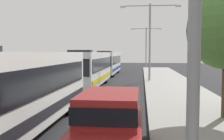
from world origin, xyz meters
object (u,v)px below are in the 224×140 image
(streetlamp_mid, at_px, (150,33))
(streetlamp_far, at_px, (146,43))
(bus_lead, at_px, (20,88))
(white_suv, at_px, (109,123))
(bus_second_in_line, at_px, (89,68))
(bus_middle, at_px, (108,62))

(streetlamp_mid, height_order, streetlamp_far, streetlamp_mid)
(bus_lead, distance_m, white_suv, 4.34)
(bus_lead, height_order, streetlamp_far, streetlamp_far)
(streetlamp_far, bearing_deg, streetlamp_mid, -90.00)
(bus_lead, bearing_deg, bus_second_in_line, 90.00)
(bus_second_in_line, bearing_deg, white_suv, -76.39)
(bus_middle, bearing_deg, streetlamp_mid, -57.74)
(bus_middle, xyz_separation_m, white_suv, (3.70, -28.47, -0.66))
(bus_lead, distance_m, streetlamp_mid, 18.84)
(white_suv, bearing_deg, streetlamp_far, 87.73)
(bus_second_in_line, distance_m, bus_middle, 13.20)
(bus_middle, distance_m, white_suv, 28.72)
(bus_middle, xyz_separation_m, streetlamp_mid, (5.40, -8.55, 3.28))
(bus_second_in_line, relative_size, white_suv, 2.37)
(bus_lead, height_order, bus_second_in_line, same)
(bus_lead, bearing_deg, white_suv, -30.39)
(bus_middle, height_order, streetlamp_far, streetlamp_far)
(streetlamp_mid, bearing_deg, bus_middle, 122.26)
(bus_lead, height_order, white_suv, bus_lead)
(bus_lead, relative_size, streetlamp_mid, 1.37)
(bus_second_in_line, height_order, streetlamp_mid, streetlamp_mid)
(streetlamp_mid, xyz_separation_m, streetlamp_far, (0.00, 23.03, -0.16))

